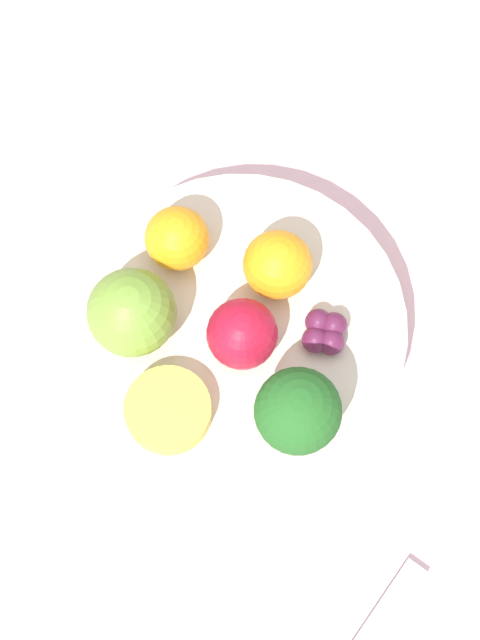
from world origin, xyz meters
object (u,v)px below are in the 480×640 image
at_px(small_cup, 168,410).
at_px(orange_front, 278,265).
at_px(broccoli, 298,412).
at_px(spoon, 386,614).
at_px(grape_cluster, 325,332).
at_px(apple_red, 242,334).
at_px(bowl, 240,333).
at_px(apple_green, 132,312).
at_px(orange_back, 180,236).

bearing_deg(small_cup, orange_front, -75.02).
bearing_deg(broccoli, spoon, 168.47).
distance_m(grape_cluster, small_cup, 0.12).
bearing_deg(apple_red, broccoli, 173.48).
bearing_deg(orange_front, apple_red, 115.87).
height_order(bowl, small_cup, small_cup).
xyz_separation_m(broccoli, apple_red, (0.07, -0.01, -0.02)).
xyz_separation_m(apple_red, apple_green, (0.06, 0.05, 0.01)).
bearing_deg(orange_front, small_cup, 104.98).
bearing_deg(apple_red, orange_front, -64.13).
distance_m(bowl, orange_front, 0.06).
xyz_separation_m(bowl, broccoli, (-0.08, 0.02, 0.06)).
distance_m(broccoli, orange_front, 0.11).
relative_size(apple_red, orange_back, 1.07).
height_order(orange_back, spoon, orange_back).
distance_m(broccoli, grape_cluster, 0.07).
height_order(grape_cluster, spoon, grape_cluster).
xyz_separation_m(orange_front, orange_back, (0.06, 0.04, -0.00)).
distance_m(orange_back, spoon, 0.29).
bearing_deg(apple_green, broccoli, -161.04).
bearing_deg(apple_green, grape_cluster, -131.26).
height_order(broccoli, apple_green, broccoli).
xyz_separation_m(apple_green, orange_back, (0.03, -0.06, -0.01)).
height_order(apple_green, grape_cluster, apple_green).
relative_size(bowl, small_cup, 4.00).
bearing_deg(small_cup, apple_red, -83.73).
bearing_deg(spoon, bowl, -11.37).
relative_size(broccoli, grape_cluster, 1.98).
bearing_deg(grape_cluster, broccoli, 123.57).
relative_size(apple_red, grape_cluster, 1.37).
bearing_deg(orange_back, grape_cluster, -161.68).
relative_size(grape_cluster, small_cup, 0.61).
bearing_deg(bowl, small_cup, 104.57).
bearing_deg(orange_front, bowl, 105.73).
bearing_deg(spoon, broccoli, -11.53).
xyz_separation_m(orange_front, grape_cluster, (-0.05, 0.00, -0.01)).
distance_m(grape_cluster, spoon, 0.19).
bearing_deg(broccoli, apple_green, 18.96).
height_order(grape_cluster, small_cup, grape_cluster).
bearing_deg(orange_back, bowl, 177.79).
distance_m(bowl, orange_back, 0.08).
distance_m(broccoli, apple_red, 0.07).
distance_m(apple_red, spoon, 0.21).
distance_m(orange_front, orange_back, 0.07).
bearing_deg(orange_front, apple_green, 72.48).
relative_size(bowl, apple_red, 4.83).
relative_size(bowl, broccoli, 3.34).
height_order(apple_green, small_cup, apple_green).
bearing_deg(small_cup, bowl, -75.43).
height_order(bowl, broccoli, broccoli).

